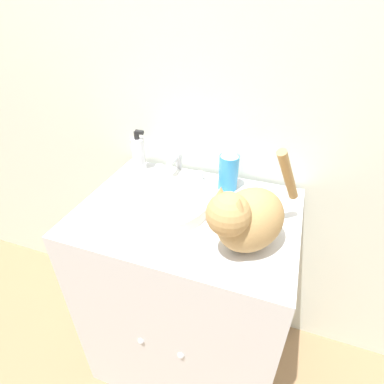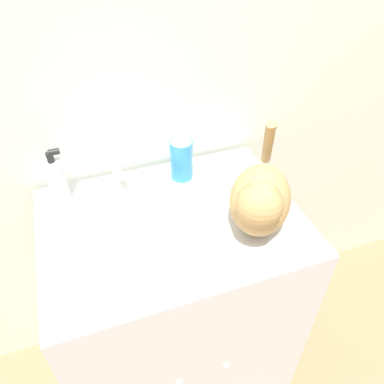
# 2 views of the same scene
# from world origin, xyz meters

# --- Properties ---
(wall_back) EXTENTS (6.00, 0.05, 2.50)m
(wall_back) POSITION_xyz_m (0.00, 0.59, 1.25)
(wall_back) COLOR silver
(wall_back) RESTS_ON ground_plane
(vanity_cabinet) EXTENTS (0.74, 0.56, 0.86)m
(vanity_cabinet) POSITION_xyz_m (0.00, 0.27, 0.43)
(vanity_cabinet) COLOR silver
(vanity_cabinet) RESTS_ON ground_plane
(sink_basin) EXTENTS (0.37, 0.37, 0.04)m
(sink_basin) POSITION_xyz_m (-0.11, 0.27, 0.88)
(sink_basin) COLOR white
(sink_basin) RESTS_ON vanity_cabinet
(faucet) EXTENTS (0.20, 0.11, 0.11)m
(faucet) POSITION_xyz_m (-0.11, 0.46, 0.91)
(faucet) COLOR silver
(faucet) RESTS_ON vanity_cabinet
(cat) EXTENTS (0.25, 0.34, 0.28)m
(cat) POSITION_xyz_m (0.21, 0.17, 0.96)
(cat) COLOR tan
(cat) RESTS_ON vanity_cabinet
(soap_bottle) EXTENTS (0.05, 0.05, 0.18)m
(soap_bottle) POSITION_xyz_m (-0.28, 0.47, 0.93)
(soap_bottle) COLOR silver
(soap_bottle) RESTS_ON vanity_cabinet
(spray_bottle) EXTENTS (0.07, 0.07, 0.17)m
(spray_bottle) POSITION_xyz_m (0.09, 0.46, 0.94)
(spray_bottle) COLOR #338CCC
(spray_bottle) RESTS_ON vanity_cabinet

